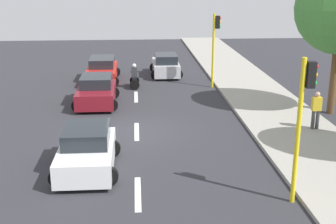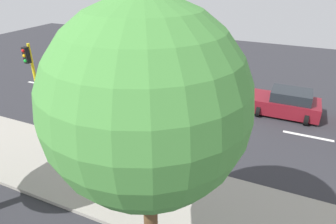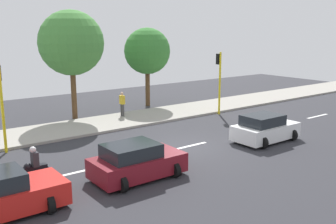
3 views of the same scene
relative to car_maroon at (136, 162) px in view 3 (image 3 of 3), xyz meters
name	(u,v)px [view 3 (image 3 of 3)]	position (x,y,z in m)	size (l,w,h in m)	color
ground_plane	(189,147)	(2.11, -4.62, -0.76)	(40.00, 60.00, 0.10)	#2D2D33
sidewalk	(122,121)	(9.11, -4.62, -0.64)	(4.00, 60.00, 0.15)	#9E998E
lane_stripe_far_north	(317,116)	(2.11, -16.62, -0.70)	(0.20, 2.40, 0.01)	white
lane_stripe_north	(263,129)	(2.11, -10.62, -0.70)	(0.20, 2.40, 0.01)	white
lane_stripe_mid	(189,146)	(2.11, -4.62, -0.70)	(0.20, 2.40, 0.01)	white
lane_stripe_south	(84,171)	(2.11, 1.38, -0.70)	(0.20, 2.40, 0.01)	white
car_maroon	(136,162)	(0.00, 0.00, 0.00)	(2.36, 3.84, 1.52)	maroon
car_white	(265,129)	(0.33, -8.59, 0.00)	(2.30, 3.80, 1.52)	white
motorcycle	(33,168)	(2.03, 3.61, -0.07)	(0.60, 1.30, 1.53)	black
pedestrian_near_signal	(122,103)	(10.02, -5.23, 0.35)	(0.40, 0.24, 1.69)	#3F3F3F
traffic_light_corner	(219,74)	(6.96, -11.50, 2.22)	(0.49, 0.24, 4.50)	yellow
traffic_light_midblock	(1,95)	(6.96, 3.39, 2.22)	(0.49, 0.24, 4.50)	yellow
street_tree_south	(71,43)	(11.90, -2.52, 4.46)	(4.36, 4.36, 7.37)	brown
street_tree_center	(147,51)	(12.68, -9.17, 3.66)	(3.65, 3.65, 6.22)	brown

